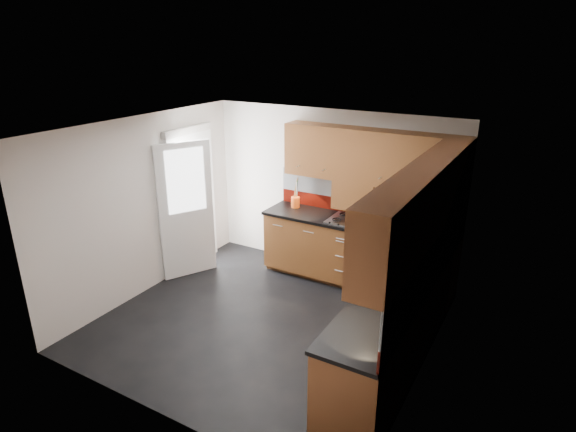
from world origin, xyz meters
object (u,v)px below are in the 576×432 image
Objects in this scene: food_processor at (424,250)px; utensil_pot at (296,201)px; gas_hob at (350,220)px; toaster at (378,216)px.

utensil_pot is at bearing 157.84° from food_processor.
gas_hob is 1.28× the size of utensil_pot.
utensil_pot is 1.66× the size of food_processor.
gas_hob is 0.38m from toaster.
utensil_pot reaches higher than food_processor.
utensil_pot is at bearing 171.34° from gas_hob.
food_processor is at bearing -31.27° from gas_hob.
toaster is at bearing 27.96° from gas_hob.
toaster is at bearing 133.88° from food_processor.
toaster is (0.33, 0.18, 0.07)m from gas_hob.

